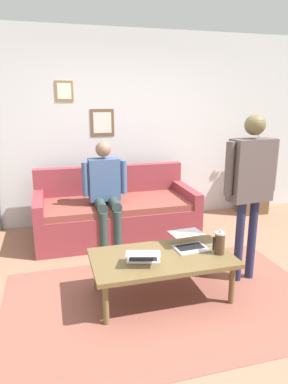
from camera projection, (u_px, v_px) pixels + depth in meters
ground_plane at (166, 291)px, 3.31m from camera, size 7.68×7.68×0.00m
area_rug at (165, 301)px, 3.14m from camera, size 2.85×1.79×0.01m
back_wall at (118, 129)px, 5.00m from camera, size 7.04×0.11×2.70m
couch at (116, 214)px, 4.59m from camera, size 2.05×0.95×0.88m
coffee_table at (162, 260)px, 3.14m from camera, size 1.27×0.69×0.41m
laptop_left at (143, 257)px, 3.03m from camera, size 0.36×0.38×0.12m
laptop_center at (189, 243)px, 3.30m from camera, size 0.32×0.35×0.13m
french_press at (220, 243)px, 3.15m from camera, size 0.11×0.09×0.24m
side_shelf at (253, 184)px, 5.47m from camera, size 0.42×0.32×0.95m
flower_vase at (257, 143)px, 5.30m from camera, size 0.10×0.11×0.50m
person_standing at (251, 178)px, 3.28m from camera, size 0.58×0.22×1.64m
person_seated at (105, 187)px, 4.23m from camera, size 0.55×0.51×1.28m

